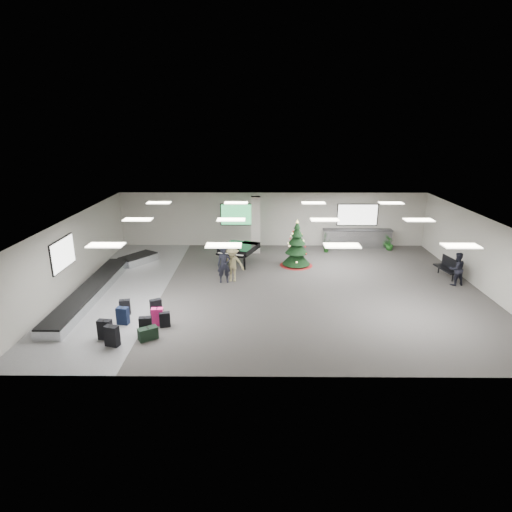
{
  "coord_description": "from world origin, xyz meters",
  "views": [
    {
      "loc": [
        -0.8,
        -17.88,
        7.11
      ],
      "look_at": [
        -0.95,
        1.0,
        1.2
      ],
      "focal_mm": 30.0,
      "sensor_mm": 36.0,
      "label": 1
    }
  ],
  "objects_px": {
    "traveler_bench": "(457,269)",
    "potted_plant_left": "(327,245)",
    "baggage_carousel": "(102,284)",
    "traveler_a": "(224,265)",
    "potted_plant_right": "(390,244)",
    "service_counter": "(357,238)",
    "bench": "(448,267)",
    "pink_suitcase": "(157,317)",
    "grand_piano": "(238,249)",
    "traveler_b": "(232,264)",
    "christmas_tree": "(296,250)"
  },
  "relations": [
    {
      "from": "traveler_bench",
      "to": "potted_plant_left",
      "type": "bearing_deg",
      "value": -56.75
    },
    {
      "from": "service_counter",
      "to": "bench",
      "type": "xyz_separation_m",
      "value": [
        3.25,
        -5.14,
        -0.02
      ]
    },
    {
      "from": "traveler_bench",
      "to": "potted_plant_left",
      "type": "distance_m",
      "value": 7.25
    },
    {
      "from": "traveler_bench",
      "to": "potted_plant_right",
      "type": "distance_m",
      "value": 5.77
    },
    {
      "from": "pink_suitcase",
      "to": "potted_plant_left",
      "type": "xyz_separation_m",
      "value": [
        7.59,
        9.31,
        0.06
      ]
    },
    {
      "from": "baggage_carousel",
      "to": "traveler_b",
      "type": "xyz_separation_m",
      "value": [
        5.8,
        0.99,
        0.63
      ]
    },
    {
      "from": "bench",
      "to": "baggage_carousel",
      "type": "bearing_deg",
      "value": 176.96
    },
    {
      "from": "service_counter",
      "to": "traveler_b",
      "type": "relative_size",
      "value": 2.41
    },
    {
      "from": "traveler_a",
      "to": "grand_piano",
      "type": "bearing_deg",
      "value": 69.4
    },
    {
      "from": "baggage_carousel",
      "to": "potted_plant_left",
      "type": "xyz_separation_m",
      "value": [
        10.92,
        5.72,
        0.18
      ]
    },
    {
      "from": "pink_suitcase",
      "to": "bench",
      "type": "xyz_separation_m",
      "value": [
        12.76,
        5.19,
        0.2
      ]
    },
    {
      "from": "christmas_tree",
      "to": "potted_plant_left",
      "type": "height_order",
      "value": "christmas_tree"
    },
    {
      "from": "service_counter",
      "to": "traveler_bench",
      "type": "height_order",
      "value": "traveler_bench"
    },
    {
      "from": "traveler_a",
      "to": "potted_plant_left",
      "type": "distance_m",
      "value": 7.37
    },
    {
      "from": "service_counter",
      "to": "grand_piano",
      "type": "bearing_deg",
      "value": -154.46
    },
    {
      "from": "pink_suitcase",
      "to": "traveler_a",
      "type": "bearing_deg",
      "value": 61.12
    },
    {
      "from": "bench",
      "to": "potted_plant_left",
      "type": "distance_m",
      "value": 6.62
    },
    {
      "from": "grand_piano",
      "to": "bench",
      "type": "distance_m",
      "value": 10.31
    },
    {
      "from": "bench",
      "to": "potted_plant_right",
      "type": "relative_size",
      "value": 2.01
    },
    {
      "from": "potted_plant_left",
      "to": "traveler_bench",
      "type": "bearing_deg",
      "value": -45.5
    },
    {
      "from": "christmas_tree",
      "to": "traveler_bench",
      "type": "bearing_deg",
      "value": -21.4
    },
    {
      "from": "bench",
      "to": "potted_plant_right",
      "type": "bearing_deg",
      "value": 99.27
    },
    {
      "from": "christmas_tree",
      "to": "pink_suitcase",
      "type": "bearing_deg",
      "value": -129.21
    },
    {
      "from": "pink_suitcase",
      "to": "potted_plant_right",
      "type": "height_order",
      "value": "potted_plant_right"
    },
    {
      "from": "grand_piano",
      "to": "potted_plant_right",
      "type": "height_order",
      "value": "grand_piano"
    },
    {
      "from": "baggage_carousel",
      "to": "potted_plant_right",
      "type": "distance_m",
      "value": 15.86
    },
    {
      "from": "baggage_carousel",
      "to": "christmas_tree",
      "type": "relative_size",
      "value": 3.99
    },
    {
      "from": "traveler_a",
      "to": "potted_plant_left",
      "type": "relative_size",
      "value": 2.18
    },
    {
      "from": "grand_piano",
      "to": "traveler_b",
      "type": "xyz_separation_m",
      "value": [
        -0.15,
        -2.45,
        -0.0
      ]
    },
    {
      "from": "grand_piano",
      "to": "traveler_bench",
      "type": "height_order",
      "value": "traveler_bench"
    },
    {
      "from": "traveler_b",
      "to": "baggage_carousel",
      "type": "bearing_deg",
      "value": -167.39
    },
    {
      "from": "baggage_carousel",
      "to": "traveler_bench",
      "type": "relative_size",
      "value": 6.27
    },
    {
      "from": "traveler_bench",
      "to": "bench",
      "type": "bearing_deg",
      "value": -106.94
    },
    {
      "from": "bench",
      "to": "traveler_bench",
      "type": "xyz_separation_m",
      "value": [
        -0.1,
        -1.04,
        0.24
      ]
    },
    {
      "from": "traveler_bench",
      "to": "traveler_a",
      "type": "bearing_deg",
      "value": -12.68
    },
    {
      "from": "traveler_bench",
      "to": "traveler_b",
      "type": "bearing_deg",
      "value": -13.71
    },
    {
      "from": "traveler_b",
      "to": "christmas_tree",
      "type": "bearing_deg",
      "value": 39.1
    },
    {
      "from": "service_counter",
      "to": "potted_plant_right",
      "type": "height_order",
      "value": "service_counter"
    },
    {
      "from": "baggage_carousel",
      "to": "traveler_bench",
      "type": "bearing_deg",
      "value": 1.99
    },
    {
      "from": "baggage_carousel",
      "to": "service_counter",
      "type": "xyz_separation_m",
      "value": [
        12.84,
        6.73,
        0.33
      ]
    },
    {
      "from": "service_counter",
      "to": "bench",
      "type": "height_order",
      "value": "service_counter"
    },
    {
      "from": "traveler_b",
      "to": "service_counter",
      "type": "bearing_deg",
      "value": 42.1
    },
    {
      "from": "pink_suitcase",
      "to": "traveler_bench",
      "type": "xyz_separation_m",
      "value": [
        12.66,
        4.15,
        0.44
      ]
    },
    {
      "from": "pink_suitcase",
      "to": "grand_piano",
      "type": "relative_size",
      "value": 0.27
    },
    {
      "from": "grand_piano",
      "to": "pink_suitcase",
      "type": "bearing_deg",
      "value": -89.56
    },
    {
      "from": "traveler_a",
      "to": "pink_suitcase",
      "type": "bearing_deg",
      "value": -124.59
    },
    {
      "from": "christmas_tree",
      "to": "bench",
      "type": "height_order",
      "value": "christmas_tree"
    },
    {
      "from": "grand_piano",
      "to": "traveler_bench",
      "type": "distance_m",
      "value": 10.44
    },
    {
      "from": "potted_plant_left",
      "to": "potted_plant_right",
      "type": "xyz_separation_m",
      "value": [
        3.7,
        0.43,
        -0.01
      ]
    },
    {
      "from": "traveler_a",
      "to": "traveler_bench",
      "type": "xyz_separation_m",
      "value": [
        10.56,
        -0.27,
        -0.08
      ]
    }
  ]
}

